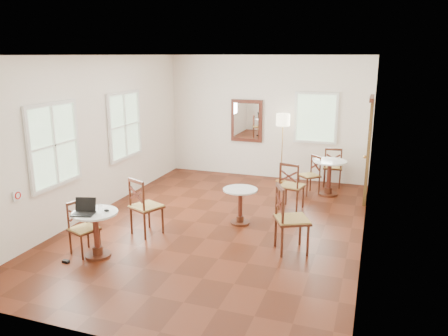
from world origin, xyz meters
name	(u,v)px	position (x,y,z in m)	size (l,w,h in m)	color
ground	(219,225)	(0.00, 0.00, 0.00)	(7.00, 7.00, 0.00)	#521E0E
room_shell	(220,120)	(-0.06, 0.27, 1.89)	(5.02, 7.02, 3.01)	white
cafe_table_near	(96,229)	(-1.32, -1.81, 0.45)	(0.68, 0.68, 0.72)	#471F11
cafe_table_mid	(240,202)	(0.34, 0.21, 0.41)	(0.63, 0.63, 0.66)	#471F11
cafe_table_back	(329,174)	(1.68, 2.48, 0.48)	(0.73, 0.73, 0.78)	#471F11
chair_near_a	(145,206)	(-1.05, -0.79, 0.50)	(0.61, 0.61, 1.01)	#471F11
chair_near_b	(83,228)	(-1.58, -1.78, 0.42)	(0.49, 0.49, 0.83)	#471F11
chair_mid_a	(291,186)	(1.07, 1.28, 0.48)	(0.52, 0.52, 0.97)	#471F11
chair_mid_b	(290,219)	(1.42, -0.66, 0.54)	(0.67, 0.67, 1.08)	#471F11
chair_back_a	(333,167)	(1.69, 3.18, 0.47)	(0.46, 0.46, 0.94)	#471F11
chair_back_b	(310,175)	(1.27, 2.44, 0.42)	(0.55, 0.55, 0.85)	#471F11
floor_lamp	(283,124)	(0.48, 3.15, 1.41)	(0.32, 0.32, 1.66)	#BF8C3F
laptop	(84,210)	(-1.43, -1.91, 0.78)	(0.37, 0.33, 0.22)	black
mouse	(106,210)	(-1.17, -1.73, 0.74)	(0.09, 0.06, 0.03)	black
navy_mug	(84,208)	(-1.51, -1.81, 0.76)	(0.10, 0.07, 0.08)	black
water_glass	(100,208)	(-1.25, -1.76, 0.78)	(0.07, 0.07, 0.11)	white
power_adapter	(66,261)	(-1.65, -2.15, 0.02)	(0.10, 0.06, 0.04)	black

